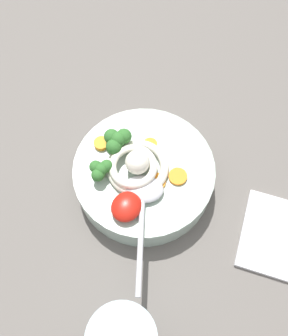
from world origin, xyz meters
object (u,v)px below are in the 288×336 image
Objects in this scene: noodle_pile at (136,166)px; folded_napkin at (276,236)px; soup_bowl at (144,175)px; soup_spoon at (143,198)px.

folded_napkin is (-2.74, 22.84, -5.96)cm from noodle_pile.
noodle_pile is (0.81, -0.84, 3.74)cm from soup_bowl.
noodle_pile is 23.76cm from folded_napkin.
soup_bowl is 1.29× the size of soup_spoon.
soup_spoon is at bearing -71.59° from folded_napkin.
folded_napkin is (-1.93, 22.00, -2.22)cm from soup_bowl.
folded_napkin is at bearing 80.99° from soup_spoon.
soup_bowl is at bearing 180.00° from soup_spoon.
folded_napkin is (-6.53, 19.61, -5.47)cm from soup_spoon.
soup_spoon is 1.35× the size of folded_napkin.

